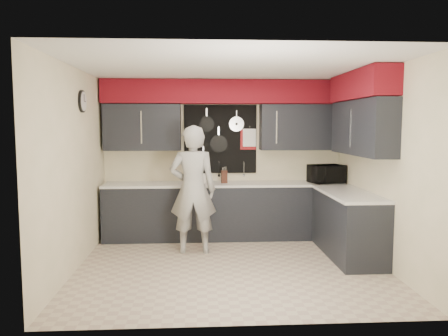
{
  "coord_description": "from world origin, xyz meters",
  "views": [
    {
      "loc": [
        -0.42,
        -5.63,
        1.86
      ],
      "look_at": [
        -0.06,
        0.5,
        1.26
      ],
      "focal_mm": 35.0,
      "sensor_mm": 36.0,
      "label": 1
    }
  ],
  "objects": [
    {
      "name": "coffee_maker",
      "position": [
        -0.49,
        1.49,
        1.08
      ],
      "size": [
        0.23,
        0.25,
        0.31
      ],
      "rotation": [
        0.0,
        0.0,
        -0.34
      ],
      "color": "black",
      "rests_on": "base_cabinets"
    },
    {
      "name": "knife_block",
      "position": [
        -0.0,
        1.43,
        1.02
      ],
      "size": [
        0.1,
        0.1,
        0.21
      ],
      "primitive_type": "cube",
      "rotation": [
        0.0,
        0.0,
        0.11
      ],
      "color": "#341810",
      "rests_on": "base_cabinets"
    },
    {
      "name": "right_wall_assembly",
      "position": [
        1.85,
        0.26,
        1.94
      ],
      "size": [
        0.36,
        3.5,
        2.6
      ],
      "color": "#F6E4BE",
      "rests_on": "ground"
    },
    {
      "name": "utensil_crock",
      "position": [
        -0.36,
        1.42,
        1.0
      ],
      "size": [
        0.13,
        0.13,
        0.16
      ],
      "primitive_type": "cylinder",
      "color": "white",
      "rests_on": "base_cabinets"
    },
    {
      "name": "ground",
      "position": [
        0.0,
        0.0,
        0.0
      ],
      "size": [
        4.0,
        4.0,
        0.0
      ],
      "primitive_type": "plane",
      "color": "beige",
      "rests_on": "ground"
    },
    {
      "name": "person",
      "position": [
        -0.5,
        0.65,
        0.93
      ],
      "size": [
        0.69,
        0.46,
        1.86
      ],
      "primitive_type": "imported",
      "rotation": [
        0.0,
        0.0,
        3.12
      ],
      "color": "#ACACA9",
      "rests_on": "ground"
    },
    {
      "name": "base_cabinets",
      "position": [
        0.49,
        1.13,
        0.46
      ],
      "size": [
        3.95,
        2.2,
        0.92
      ],
      "color": "black",
      "rests_on": "ground"
    },
    {
      "name": "back_wall_assembly",
      "position": [
        0.01,
        1.6,
        2.01
      ],
      "size": [
        4.0,
        0.36,
        2.6
      ],
      "color": "#F6E4BE",
      "rests_on": "ground"
    },
    {
      "name": "microwave",
      "position": [
        1.67,
        1.35,
        1.07
      ],
      "size": [
        0.61,
        0.49,
        0.3
      ],
      "primitive_type": "imported",
      "rotation": [
        0.0,
        0.0,
        0.26
      ],
      "color": "black",
      "rests_on": "base_cabinets"
    },
    {
      "name": "left_wall_assembly",
      "position": [
        -1.99,
        0.02,
        1.33
      ],
      "size": [
        0.05,
        3.5,
        2.6
      ],
      "color": "#F6E4BE",
      "rests_on": "ground"
    }
  ]
}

